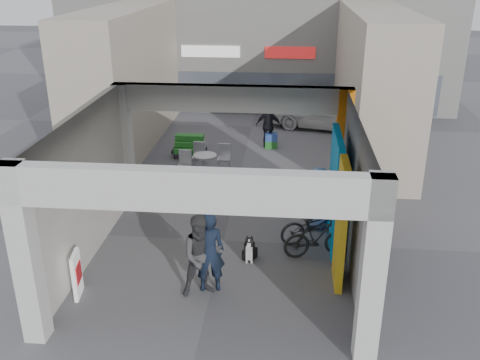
# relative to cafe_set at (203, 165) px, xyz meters

# --- Properties ---
(ground) EXTENTS (90.00, 90.00, 0.00)m
(ground) POSITION_rel_cafe_set_xyz_m (1.21, -4.39, -0.34)
(ground) COLOR #545459
(ground) RESTS_ON ground
(arcade_canopy) EXTENTS (6.40, 6.45, 6.40)m
(arcade_canopy) POSITION_rel_cafe_set_xyz_m (1.75, -5.21, 1.96)
(arcade_canopy) COLOR beige
(arcade_canopy) RESTS_ON ground
(far_building) EXTENTS (18.00, 4.08, 8.00)m
(far_building) POSITION_rel_cafe_set_xyz_m (1.21, 9.60, 3.65)
(far_building) COLOR silver
(far_building) RESTS_ON ground
(plaza_bldg_left) EXTENTS (2.00, 9.00, 5.00)m
(plaza_bldg_left) POSITION_rel_cafe_set_xyz_m (-3.29, 3.11, 2.16)
(plaza_bldg_left) COLOR #A19785
(plaza_bldg_left) RESTS_ON ground
(plaza_bldg_right) EXTENTS (2.00, 9.00, 5.00)m
(plaza_bldg_right) POSITION_rel_cafe_set_xyz_m (5.71, 3.11, 2.16)
(plaza_bldg_right) COLOR #A19785
(plaza_bldg_right) RESTS_ON ground
(bollard_left) EXTENTS (0.09, 0.09, 0.87)m
(bollard_left) POSITION_rel_cafe_set_xyz_m (-0.31, -2.05, 0.10)
(bollard_left) COLOR gray
(bollard_left) RESTS_ON ground
(bollard_center) EXTENTS (0.09, 0.09, 0.84)m
(bollard_center) POSITION_rel_cafe_set_xyz_m (1.22, -2.16, 0.08)
(bollard_center) COLOR gray
(bollard_center) RESTS_ON ground
(bollard_right) EXTENTS (0.09, 0.09, 0.92)m
(bollard_right) POSITION_rel_cafe_set_xyz_m (2.95, -1.96, 0.12)
(bollard_right) COLOR gray
(bollard_right) RESTS_ON ground
(advert_board_near) EXTENTS (0.17, 0.56, 1.00)m
(advert_board_near) POSITION_rel_cafe_set_xyz_m (-1.54, -7.02, 0.17)
(advert_board_near) COLOR white
(advert_board_near) RESTS_ON ground
(advert_board_far) EXTENTS (0.18, 0.56, 1.00)m
(advert_board_far) POSITION_rel_cafe_set_xyz_m (-1.54, -2.58, 0.17)
(advert_board_far) COLOR white
(advert_board_far) RESTS_ON ground
(cafe_set) EXTENTS (1.58, 1.27, 0.95)m
(cafe_set) POSITION_rel_cafe_set_xyz_m (0.00, 0.00, 0.00)
(cafe_set) COLOR #AAAAAF
(cafe_set) RESTS_ON ground
(produce_stand) EXTENTS (1.19, 0.65, 0.79)m
(produce_stand) POSITION_rel_cafe_set_xyz_m (-0.75, 1.62, -0.03)
(produce_stand) COLOR black
(produce_stand) RESTS_ON ground
(crate_stack) EXTENTS (0.49, 0.41, 0.56)m
(crate_stack) POSITION_rel_cafe_set_xyz_m (2.11, 2.91, -0.06)
(crate_stack) COLOR #195718
(crate_stack) RESTS_ON ground
(border_collie) EXTENTS (0.25, 0.49, 0.68)m
(border_collie) POSITION_rel_cafe_set_xyz_m (1.93, -5.28, -0.07)
(border_collie) COLOR black
(border_collie) RESTS_ON ground
(man_with_dog) EXTENTS (0.75, 0.57, 1.83)m
(man_with_dog) POSITION_rel_cafe_set_xyz_m (1.17, -6.54, 0.58)
(man_with_dog) COLOR black
(man_with_dog) RESTS_ON ground
(man_back_turned) EXTENTS (1.07, 0.96, 1.82)m
(man_back_turned) POSITION_rel_cafe_set_xyz_m (1.05, -6.70, 0.57)
(man_back_turned) COLOR #38393B
(man_back_turned) RESTS_ON ground
(man_elderly) EXTENTS (0.96, 0.78, 1.69)m
(man_elderly) POSITION_rel_cafe_set_xyz_m (3.55, -3.46, 0.51)
(man_elderly) COLOR #5B7BB2
(man_elderly) RESTS_ON ground
(man_crates) EXTENTS (1.02, 0.55, 1.64)m
(man_crates) POSITION_rel_cafe_set_xyz_m (2.01, 3.03, 0.48)
(man_crates) COLOR black
(man_crates) RESTS_ON ground
(bicycle_front) EXTENTS (1.96, 1.21, 0.97)m
(bicycle_front) POSITION_rel_cafe_set_xyz_m (3.51, -4.25, 0.15)
(bicycle_front) COLOR black
(bicycle_front) RESTS_ON ground
(bicycle_rear) EXTENTS (1.71, 0.92, 0.99)m
(bicycle_rear) POSITION_rel_cafe_set_xyz_m (3.51, -4.92, 0.16)
(bicycle_rear) COLOR black
(bicycle_rear) RESTS_ON ground
(white_van) EXTENTS (4.78, 2.83, 1.52)m
(white_van) POSITION_rel_cafe_set_xyz_m (4.16, 5.66, 0.42)
(white_van) COLOR silver
(white_van) RESTS_ON ground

